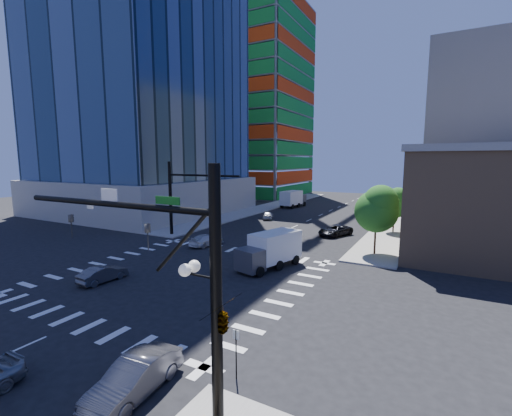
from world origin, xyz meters
The scene contains 19 objects.
ground centered at (0.00, 0.00, 0.00)m, with size 160.00×160.00×0.00m, color black.
road_markings centered at (0.00, 0.00, 0.01)m, with size 20.00×20.00×0.01m, color silver.
sidewalk_ne centered at (12.50, 40.00, 0.07)m, with size 5.00×60.00×0.15m, color gray.
sidewalk_nw centered at (-12.50, 40.00, 0.07)m, with size 5.00×60.00×0.15m, color gray.
office_tower centered at (-30.00, 25.00, 35.13)m, with size 30.00×30.00×71.00m.
construction_building centered at (-27.41, 61.93, 24.61)m, with size 25.16×34.50×70.60m.
bg_building_ne centered at (27.00, 55.00, 14.00)m, with size 24.00×30.00×28.00m, color slate.
signal_mast_se centered at (10.60, -11.50, 5.01)m, with size 10.51×2.48×9.00m.
signal_mast_nw centered at (-10.00, 11.50, 5.49)m, with size 10.20×0.40×9.00m.
tree_south centered at (12.63, 13.90, 4.69)m, with size 4.16×4.16×6.82m.
tree_north centered at (12.93, 25.90, 3.99)m, with size 3.54×3.52×5.78m.
no_parking_sign centered at (10.70, -9.00, 1.38)m, with size 0.30×0.06×2.20m.
car_nb_right centered at (7.68, -11.75, 0.73)m, with size 1.54×4.42×1.46m, color #4E4D52.
car_nb_far centered at (6.69, 20.85, 0.67)m, with size 2.22×4.81×1.34m, color black.
car_sb_near centered at (-4.38, 9.21, 0.62)m, with size 1.75×4.31×1.25m, color white.
car_sb_mid centered at (-6.16, 27.99, 0.65)m, with size 1.53×3.80×1.30m, color #B1B5B9.
car_sb_cross centered at (-4.54, -3.79, 0.62)m, with size 1.31×3.76×1.24m, color #48484D.
box_truck_near centered at (5.10, 5.28, 1.34)m, with size 3.95×6.24×3.03m.
box_truck_far centered at (-7.99, 43.23, 1.46)m, with size 3.37×6.54×3.29m.
Camera 1 is at (17.85, -20.43, 9.22)m, focal length 24.00 mm.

